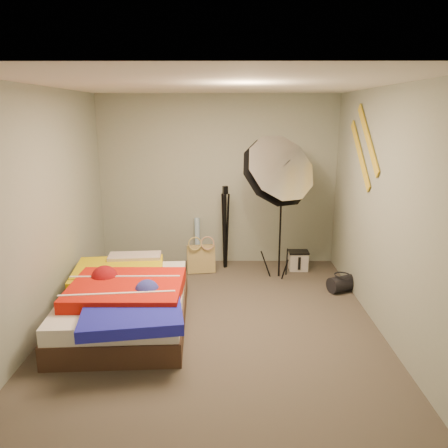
{
  "coord_description": "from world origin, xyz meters",
  "views": [
    {
      "loc": [
        0.13,
        -4.42,
        2.24
      ],
      "look_at": [
        0.1,
        0.6,
        0.95
      ],
      "focal_mm": 35.0,
      "sensor_mm": 36.0,
      "label": 1
    }
  ],
  "objects_px": {
    "tote_bag": "(201,259)",
    "photo_umbrella": "(276,173)",
    "duffel_bag": "(342,284)",
    "camera_tripod": "(225,222)",
    "camera_case": "(298,261)",
    "wrapping_roll": "(197,241)",
    "bed": "(126,301)"
  },
  "relations": [
    {
      "from": "tote_bag",
      "to": "photo_umbrella",
      "type": "xyz_separation_m",
      "value": [
        1.0,
        -0.34,
        1.29
      ]
    },
    {
      "from": "duffel_bag",
      "to": "photo_umbrella",
      "type": "xyz_separation_m",
      "value": [
        -0.84,
        0.36,
        1.38
      ]
    },
    {
      "from": "tote_bag",
      "to": "camera_tripod",
      "type": "height_order",
      "value": "camera_tripod"
    },
    {
      "from": "duffel_bag",
      "to": "camera_tripod",
      "type": "height_order",
      "value": "camera_tripod"
    },
    {
      "from": "camera_case",
      "to": "wrapping_roll",
      "type": "bearing_deg",
      "value": 169.21
    },
    {
      "from": "wrapping_roll",
      "to": "photo_umbrella",
      "type": "bearing_deg",
      "value": -34.13
    },
    {
      "from": "camera_case",
      "to": "duffel_bag",
      "type": "bearing_deg",
      "value": -60.93
    },
    {
      "from": "photo_umbrella",
      "to": "camera_case",
      "type": "bearing_deg",
      "value": 46.67
    },
    {
      "from": "camera_tripod",
      "to": "tote_bag",
      "type": "bearing_deg",
      "value": -149.38
    },
    {
      "from": "tote_bag",
      "to": "duffel_bag",
      "type": "bearing_deg",
      "value": -29.21
    },
    {
      "from": "tote_bag",
      "to": "camera_tripod",
      "type": "xyz_separation_m",
      "value": [
        0.35,
        0.21,
        0.5
      ]
    },
    {
      "from": "wrapping_roll",
      "to": "bed",
      "type": "relative_size",
      "value": 0.34
    },
    {
      "from": "camera_case",
      "to": "duffel_bag",
      "type": "height_order",
      "value": "camera_case"
    },
    {
      "from": "wrapping_roll",
      "to": "camera_case",
      "type": "distance_m",
      "value": 1.53
    },
    {
      "from": "camera_case",
      "to": "duffel_bag",
      "type": "relative_size",
      "value": 0.78
    },
    {
      "from": "duffel_bag",
      "to": "photo_umbrella",
      "type": "bearing_deg",
      "value": 132.64
    },
    {
      "from": "bed",
      "to": "wrapping_roll",
      "type": "bearing_deg",
      "value": 72.03
    },
    {
      "from": "wrapping_roll",
      "to": "camera_tripod",
      "type": "bearing_deg",
      "value": -23.53
    },
    {
      "from": "duffel_bag",
      "to": "camera_tripod",
      "type": "xyz_separation_m",
      "value": [
        -1.5,
        0.9,
        0.6
      ]
    },
    {
      "from": "camera_tripod",
      "to": "duffel_bag",
      "type": "bearing_deg",
      "value": -31.06
    },
    {
      "from": "wrapping_roll",
      "to": "camera_tripod",
      "type": "height_order",
      "value": "camera_tripod"
    },
    {
      "from": "duffel_bag",
      "to": "wrapping_roll",
      "type": "bearing_deg",
      "value": 126.04
    },
    {
      "from": "tote_bag",
      "to": "wrapping_roll",
      "type": "relative_size",
      "value": 0.57
    },
    {
      "from": "camera_case",
      "to": "bed",
      "type": "xyz_separation_m",
      "value": [
        -2.13,
        -1.69,
        0.14
      ]
    },
    {
      "from": "duffel_bag",
      "to": "bed",
      "type": "xyz_separation_m",
      "value": [
        -2.56,
        -0.9,
        0.16
      ]
    },
    {
      "from": "tote_bag",
      "to": "bed",
      "type": "height_order",
      "value": "bed"
    },
    {
      "from": "bed",
      "to": "photo_umbrella",
      "type": "bearing_deg",
      "value": 36.1
    },
    {
      "from": "wrapping_roll",
      "to": "bed",
      "type": "distance_m",
      "value": 2.09
    },
    {
      "from": "wrapping_roll",
      "to": "photo_umbrella",
      "type": "height_order",
      "value": "photo_umbrella"
    },
    {
      "from": "wrapping_roll",
      "to": "duffel_bag",
      "type": "distance_m",
      "value": 2.22
    },
    {
      "from": "tote_bag",
      "to": "camera_case",
      "type": "bearing_deg",
      "value": -4.72
    },
    {
      "from": "camera_case",
      "to": "camera_tripod",
      "type": "relative_size",
      "value": 0.22
    }
  ]
}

